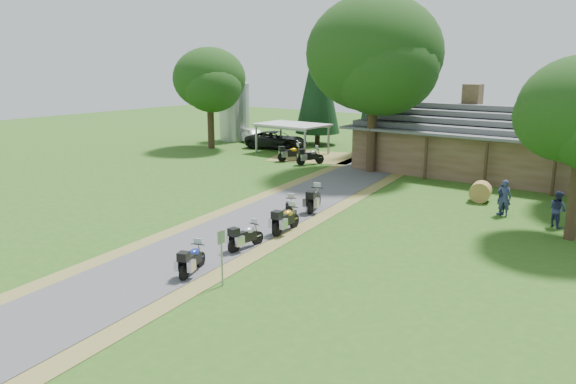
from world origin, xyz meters
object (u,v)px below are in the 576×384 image
Objects in this scene: car_white_sedan at (253,133)px; motorcycle_carport_a at (291,152)px; motorcycle_row_a at (192,258)px; motorcycle_row_d at (290,208)px; motorcycle_row_b at (246,235)px; motorcycle_carport_b at (310,155)px; car_dark_suv at (277,136)px; carport at (292,139)px; motorcycle_row_e at (314,198)px; hay_bale at (481,192)px; silo at (234,110)px; lodge at (508,141)px; motorcycle_row_c at (286,218)px.

car_white_sedan is 2.76× the size of motorcycle_carport_a.
motorcycle_row_d is at bearing -10.58° from motorcycle_row_a.
motorcycle_row_b is 20.36m from motorcycle_carport_b.
carport is at bearing -130.79° from car_dark_suv.
motorcycle_row_b is at bearing -116.85° from car_white_sedan.
motorcycle_row_a is 10.41m from motorcycle_row_e.
hay_bale is (21.52, -8.88, -0.60)m from car_dark_suv.
motorcycle_row_a and motorcycle_row_b have the same top height.
motorcycle_row_b is 15.19m from hay_bale.
car_dark_suv is at bearing 157.57° from hay_bale.
silo reaches higher than car_white_sedan.
carport is at bearing 65.21° from motorcycle_carport_a.
motorcycle_carport_a is at bearing 165.34° from hay_bale.
motorcycle_row_e is 9.75m from hay_bale.
car_dark_suv reaches higher than motorcycle_carport_a.
hay_bale is at bearing -127.00° from car_dark_suv.
lodge is at bearing 5.27° from carport.
motorcycle_row_d is at bearing 161.57° from motorcycle_row_e.
motorcycle_row_a is 18.31m from hay_bale.
motorcycle_row_c reaches higher than motorcycle_row_b.
silo reaches higher than motorcycle_carport_a.
motorcycle_row_b is 0.99× the size of motorcycle_row_d.
silo is 30.33m from hay_bale.
car_white_sedan is at bearing 15.94° from motorcycle_row_a.
car_white_sedan is at bearing 175.52° from lodge.
motorcycle_row_e is (19.04, -17.65, -0.23)m from car_white_sedan.
carport is at bearing 36.11° from motorcycle_row_b.
car_dark_suv reaches higher than car_white_sedan.
car_white_sedan is 25.96m from motorcycle_row_e.
car_white_sedan reaches higher than hay_bale.
car_dark_suv is 22.07m from motorcycle_row_e.
carport reaches higher than motorcycle_row_a.
motorcycle_carport_a is at bearing 35.53° from motorcycle_row_b.
car_dark_suv is 3.42× the size of motorcycle_row_d.
motorcycle_carport_b is (-9.04, 15.25, 0.04)m from motorcycle_row_c.
motorcycle_row_e is at bearing 9.63° from motorcycle_row_c.
carport is (-17.74, -0.92, -1.17)m from lodge.
car_dark_suv is 23.29m from hay_bale.
motorcycle_carport_b is at bearing 25.00° from motorcycle_row_c.
car_dark_suv reaches higher than hay_bale.
motorcycle_row_e is at bearing -108.84° from motorcycle_carport_a.
carport is 19.24m from motorcycle_row_e.
lodge is 20.54m from car_dark_suv.
car_white_sedan is (2.73, -0.34, -2.14)m from silo.
motorcycle_row_e reaches higher than motorcycle_row_a.
motorcycle_row_c is at bearing 175.78° from motorcycle_row_e.
silo reaches higher than motorcycle_row_c.
motorcycle_row_b is at bearing -110.50° from hay_bale.
silo is at bearing 13.95° from motorcycle_row_d.
car_dark_suv is (-2.75, 1.36, -0.10)m from carport.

